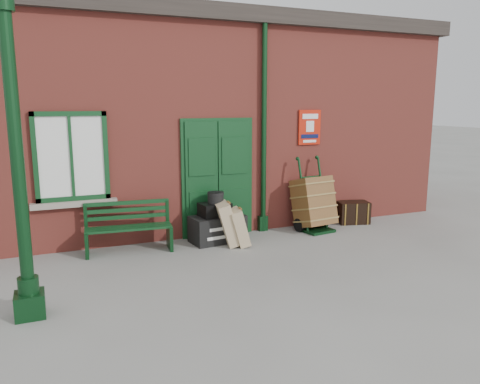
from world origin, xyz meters
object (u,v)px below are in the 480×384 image
houdini_trunk (218,229)px  dark_trunk (353,212)px  bench (128,226)px  porter_trolley (314,203)px

houdini_trunk → dark_trunk: houdini_trunk is taller
dark_trunk → houdini_trunk: bearing=-161.7°
houdini_trunk → dark_trunk: bearing=-4.0°
houdini_trunk → dark_trunk: 3.16m
houdini_trunk → bench: bearing=171.0°
houdini_trunk → porter_trolley: 2.08m
porter_trolley → bench: bearing=171.3°
bench → dark_trunk: bearing=7.1°
dark_trunk → bench: bearing=-163.4°
bench → porter_trolley: porter_trolley is taller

